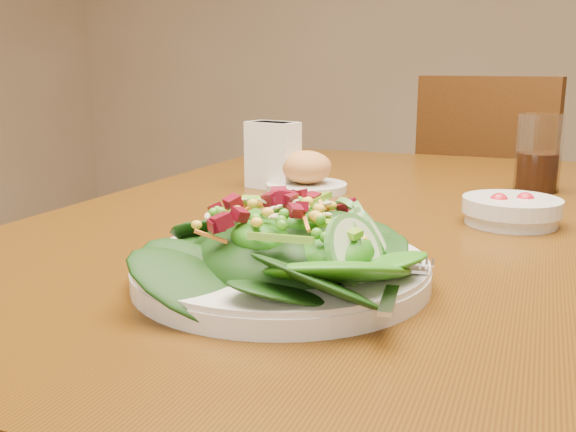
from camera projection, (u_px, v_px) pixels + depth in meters
name	position (u px, v px, depth m)	size (l,w,h in m)	color
dining_table	(361.00, 270.00, 1.04)	(0.90, 1.40, 0.75)	#4F2E0A
chair_far	(496.00, 223.00, 1.98)	(0.56, 0.56, 0.95)	#3D240B
salad_plate	(290.00, 252.00, 0.66)	(0.31, 0.31, 0.09)	silver
bread_plate	(307.00, 175.00, 1.16)	(0.15, 0.15, 0.07)	silver
tomato_bowl	(511.00, 210.00, 0.91)	(0.14, 0.14, 0.05)	silver
drinking_glass	(538.00, 158.00, 1.15)	(0.08, 0.08, 0.14)	silver
napkin_holder	(273.00, 153.00, 1.18)	(0.10, 0.07, 0.12)	white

